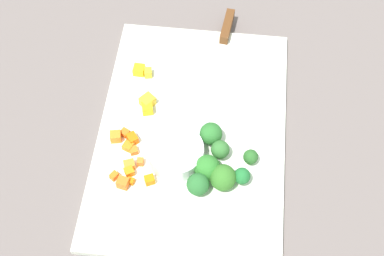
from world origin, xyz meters
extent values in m
plane|color=#6B615E|center=(0.00, 0.00, 0.00)|extent=(4.00, 4.00, 0.00)
cube|color=white|center=(0.00, 0.00, 0.01)|extent=(0.47, 0.32, 0.01)
cylinder|color=white|center=(-0.06, 0.02, 0.03)|extent=(0.09, 0.09, 0.03)
cube|color=silver|center=(0.01, -0.02, 0.01)|extent=(0.19, 0.04, 0.00)
cube|color=brown|center=(0.24, -0.04, 0.02)|extent=(0.08, 0.02, 0.02)
cube|color=orange|center=(-0.02, 0.11, 0.02)|extent=(0.02, 0.02, 0.01)
cube|color=orange|center=(-0.10, 0.12, 0.02)|extent=(0.02, 0.02, 0.01)
cube|color=orange|center=(-0.03, 0.13, 0.02)|extent=(0.02, 0.02, 0.02)
cube|color=orange|center=(-0.12, 0.10, 0.02)|extent=(0.02, 0.02, 0.02)
cube|color=orange|center=(-0.09, 0.09, 0.02)|extent=(0.02, 0.02, 0.01)
cube|color=orange|center=(-0.03, 0.10, 0.02)|extent=(0.02, 0.02, 0.02)
cube|color=orange|center=(-0.11, 0.09, 0.02)|extent=(0.01, 0.01, 0.01)
cube|color=orange|center=(-0.05, 0.09, 0.02)|extent=(0.02, 0.02, 0.01)
cube|color=orange|center=(-0.10, 0.06, 0.02)|extent=(0.02, 0.02, 0.01)
cube|color=orange|center=(-0.07, 0.08, 0.02)|extent=(0.01, 0.01, 0.01)
cube|color=orange|center=(-0.08, 0.09, 0.02)|extent=(0.02, 0.02, 0.01)
cube|color=orange|center=(-0.05, 0.10, 0.02)|extent=(0.02, 0.02, 0.01)
cube|color=yellow|center=(0.05, 0.08, 0.02)|extent=(0.03, 0.03, 0.02)
cube|color=yellow|center=(0.03, 0.08, 0.02)|extent=(0.02, 0.02, 0.02)
cube|color=yellow|center=(0.11, 0.09, 0.02)|extent=(0.02, 0.01, 0.02)
cube|color=yellow|center=(0.12, 0.11, 0.02)|extent=(0.02, 0.02, 0.02)
cylinder|color=#82C067|center=(-0.02, -0.03, 0.02)|extent=(0.01, 0.01, 0.01)
sphere|color=#2D712E|center=(-0.02, -0.03, 0.04)|extent=(0.04, 0.04, 0.04)
cylinder|color=#98B45B|center=(-0.08, -0.03, 0.02)|extent=(0.01, 0.01, 0.01)
sphere|color=#2F7B2C|center=(-0.08, -0.03, 0.03)|extent=(0.04, 0.04, 0.04)
cylinder|color=#93C367|center=(-0.10, -0.06, 0.02)|extent=(0.02, 0.02, 0.01)
sphere|color=#367628|center=(-0.10, -0.06, 0.03)|extent=(0.04, 0.04, 0.04)
cylinder|color=#8AB963|center=(-0.11, -0.02, 0.02)|extent=(0.01, 0.01, 0.01)
sphere|color=#2A6B30|center=(-0.11, -0.02, 0.03)|extent=(0.04, 0.04, 0.04)
cylinder|color=#8AB75C|center=(-0.05, -0.10, 0.02)|extent=(0.01, 0.01, 0.01)
sphere|color=#2C6528|center=(-0.05, -0.10, 0.03)|extent=(0.02, 0.02, 0.02)
cylinder|color=#91B565|center=(-0.04, -0.05, 0.02)|extent=(0.01, 0.01, 0.01)
sphere|color=#357232|center=(-0.04, -0.05, 0.03)|extent=(0.03, 0.03, 0.03)
cylinder|color=#82C263|center=(-0.09, -0.09, 0.02)|extent=(0.01, 0.01, 0.01)
sphere|color=#227133|center=(-0.09, -0.09, 0.03)|extent=(0.03, 0.03, 0.03)
camera|label=1|loc=(-0.48, -0.05, 0.80)|focal=49.94mm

